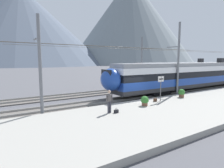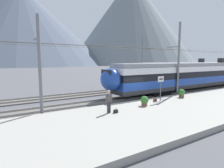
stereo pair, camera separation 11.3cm
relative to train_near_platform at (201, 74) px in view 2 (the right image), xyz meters
The scene contains 17 objects.
ground_plane 13.62m from the train_near_platform, behind, with size 400.00×400.00×0.00m, color #4C4C51.
platform_slab 14.87m from the train_near_platform, 155.35° to the right, with size 120.00×8.25×0.38m, color gray.
track_near 13.56m from the train_near_platform, behind, with size 120.00×3.00×0.28m.
track_far 14.47m from the train_near_platform, 159.33° to the left, with size 120.00×3.00×0.28m.
train_near_platform is the anchor object (origin of this frame).
train_far_track 6.32m from the train_near_platform, 53.05° to the left, with size 24.79×2.89×4.27m.
catenary_mast_west 22.38m from the train_near_platform, behind, with size 39.12×1.89×7.44m.
catenary_mast_mid 7.48m from the train_near_platform, 167.94° to the right, with size 39.12×1.89×8.49m.
catenary_mast_far_side 8.78m from the train_near_platform, 122.53° to the left, with size 39.12×2.64×7.91m.
platform_sign 12.55m from the train_near_platform, 163.05° to the right, with size 0.70×0.08×2.35m.
passenger_walking 18.74m from the train_near_platform, 166.21° to the right, with size 0.53×0.22×1.69m.
handbag_beside_passenger 18.45m from the train_near_platform, 165.06° to the right, with size 0.32×0.18×0.37m.
handbag_near_sign 13.13m from the train_near_platform, 164.34° to the right, with size 0.32×0.18×0.42m.
potted_plant_platform_edge 9.54m from the train_near_platform, 157.99° to the right, with size 0.67×0.67×0.87m.
potted_plant_by_shelter 15.14m from the train_near_platform, 163.82° to the right, with size 0.67×0.67×0.83m.
mountain_central_peak 175.71m from the train_near_platform, 89.85° to the left, with size 150.82×150.82×68.55m, color #515B6B.
mountain_right_ridge 187.15m from the train_near_platform, 55.07° to the left, with size 133.52×133.52×91.56m, color slate.
Camera 2 is at (-11.83, -14.87, 4.20)m, focal length 30.37 mm.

